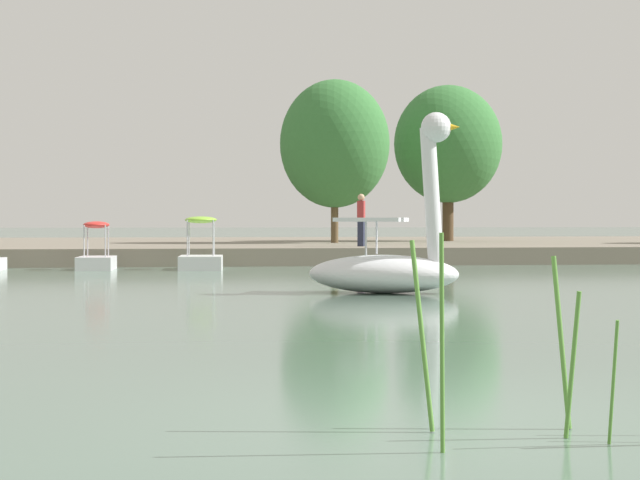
% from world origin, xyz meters
% --- Properties ---
extents(ground_plane, '(427.67, 427.67, 0.00)m').
position_xyz_m(ground_plane, '(0.00, 0.00, 0.00)').
color(ground_plane, '#567060').
extents(shore_bank_far, '(125.04, 23.86, 0.56)m').
position_xyz_m(shore_bank_far, '(0.00, 39.98, 0.28)').
color(shore_bank_far, slate).
rests_on(shore_bank_far, ground_plane).
extents(swan_boat, '(3.34, 2.49, 3.56)m').
position_xyz_m(swan_boat, '(2.60, 14.49, 0.70)').
color(swan_boat, white).
rests_on(swan_boat, ground_plane).
extents(pedal_boat_lime, '(1.40, 2.20, 1.55)m').
position_xyz_m(pedal_boat_lime, '(-0.60, 26.13, 0.43)').
color(pedal_boat_lime, white).
rests_on(pedal_boat_lime, ground_plane).
extents(pedal_boat_red, '(1.13, 2.02, 1.41)m').
position_xyz_m(pedal_boat_red, '(-3.63, 26.44, 0.39)').
color(pedal_boat_red, white).
rests_on(pedal_boat_red, ground_plane).
extents(tree_broadleaf_behind_dock, '(5.00, 4.76, 6.54)m').
position_xyz_m(tree_broadleaf_behind_dock, '(10.33, 39.65, 4.62)').
color(tree_broadleaf_behind_dock, '#4C3823').
rests_on(tree_broadleaf_behind_dock, shore_bank_far).
extents(tree_broadleaf_left, '(5.94, 5.95, 6.30)m').
position_xyz_m(tree_broadleaf_left, '(5.00, 36.44, 4.39)').
color(tree_broadleaf_left, brown).
rests_on(tree_broadleaf_left, shore_bank_far).
extents(person_on_path, '(0.30, 0.30, 1.76)m').
position_xyz_m(person_on_path, '(4.95, 30.45, 1.50)').
color(person_on_path, '#23283D').
rests_on(person_on_path, shore_bank_far).
extents(reed_clump_foreground, '(2.47, 0.96, 1.38)m').
position_xyz_m(reed_clump_foreground, '(0.76, -0.86, 0.59)').
color(reed_clump_foreground, '#568E38').
rests_on(reed_clump_foreground, ground_plane).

